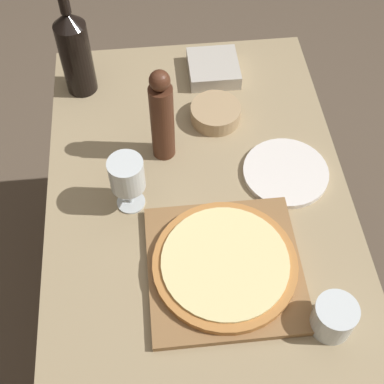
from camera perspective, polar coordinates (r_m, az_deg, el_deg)
name	(u,v)px	position (r m, az deg, el deg)	size (l,w,h in m)	color
ground_plane	(198,324)	(1.95, 0.63, -13.89)	(12.00, 12.00, 0.00)	brown
dining_table	(200,233)	(1.39, 0.86, -4.44)	(0.75, 1.23, 0.73)	#9E8966
cutting_board	(225,268)	(1.21, 3.49, -8.08)	(0.34, 0.34, 0.02)	olive
pizza	(225,264)	(1.19, 3.54, -7.62)	(0.32, 0.32, 0.02)	#BC7A3D
wine_bottle	(75,51)	(1.51, -12.39, 14.45)	(0.09, 0.09, 0.32)	black
pepper_mill	(162,117)	(1.31, -3.22, 7.97)	(0.06, 0.06, 0.27)	#4C2819
wine_glass	(127,176)	(1.23, -6.97, 1.74)	(0.08, 0.08, 0.15)	silver
small_bowl	(216,113)	(1.47, 2.53, 8.40)	(0.14, 0.14, 0.04)	tan
drinking_tumbler	(334,317)	(1.16, 14.87, -12.80)	(0.09, 0.09, 0.08)	silver
dinner_plate	(286,172)	(1.37, 9.96, 2.08)	(0.22, 0.22, 0.01)	white
food_container	(213,68)	(1.60, 2.29, 13.05)	(0.14, 0.15, 0.04)	#BCB7AD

